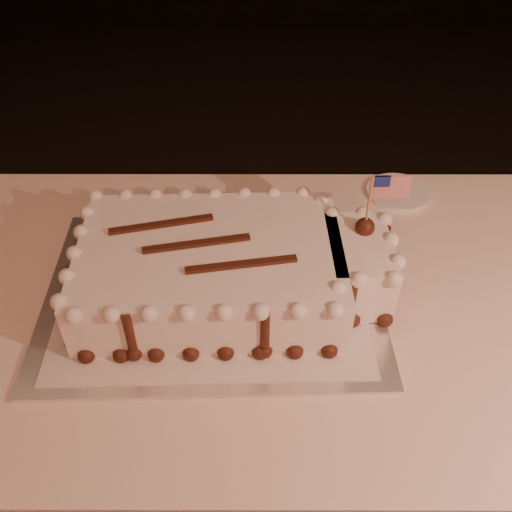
{
  "coord_description": "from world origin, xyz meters",
  "views": [
    {
      "loc": [
        -0.08,
        -0.14,
        1.51
      ],
      "look_at": [
        -0.08,
        0.6,
        0.84
      ],
      "focal_mm": 40.0,
      "sensor_mm": 36.0,
      "label": 1
    }
  ],
  "objects_px": {
    "cake_board": "(213,292)",
    "side_plate": "(398,192)",
    "banquet_table": "(291,409)",
    "sheet_cake": "(229,268)"
  },
  "relations": [
    {
      "from": "cake_board",
      "to": "side_plate",
      "type": "bearing_deg",
      "value": 36.66
    },
    {
      "from": "banquet_table",
      "to": "side_plate",
      "type": "bearing_deg",
      "value": 52.87
    },
    {
      "from": "banquet_table",
      "to": "sheet_cake",
      "type": "distance_m",
      "value": 0.46
    },
    {
      "from": "banquet_table",
      "to": "cake_board",
      "type": "relative_size",
      "value": 3.92
    },
    {
      "from": "banquet_table",
      "to": "cake_board",
      "type": "xyz_separation_m",
      "value": [
        -0.16,
        0.0,
        0.38
      ]
    },
    {
      "from": "sheet_cake",
      "to": "banquet_table",
      "type": "bearing_deg",
      "value": -1.55
    },
    {
      "from": "cake_board",
      "to": "sheet_cake",
      "type": "xyz_separation_m",
      "value": [
        0.03,
        0.0,
        0.06
      ]
    },
    {
      "from": "cake_board",
      "to": "sheet_cake",
      "type": "relative_size",
      "value": 1.05
    },
    {
      "from": "banquet_table",
      "to": "sheet_cake",
      "type": "xyz_separation_m",
      "value": [
        -0.13,
        0.0,
        0.44
      ]
    },
    {
      "from": "sheet_cake",
      "to": "side_plate",
      "type": "relative_size",
      "value": 4.11
    }
  ]
}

